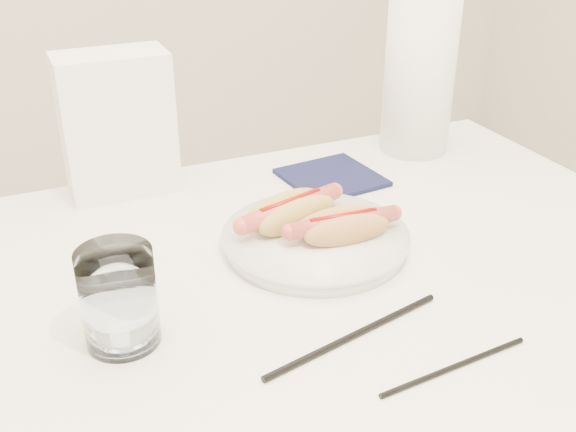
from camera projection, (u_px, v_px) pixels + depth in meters
name	position (u px, v px, depth m)	size (l,w,h in m)	color
table	(277.00, 319.00, 0.90)	(1.20, 0.80, 0.75)	white
plate	(315.00, 242.00, 0.94)	(0.25, 0.25, 0.02)	white
hotdog_left	(290.00, 212.00, 0.95)	(0.17, 0.10, 0.05)	tan
hotdog_right	(343.00, 226.00, 0.92)	(0.15, 0.07, 0.04)	tan
water_glass	(119.00, 298.00, 0.74)	(0.08, 0.08, 0.11)	white
chopstick_near	(354.00, 335.00, 0.77)	(0.01, 0.01, 0.25)	black
chopstick_far	(455.00, 367.00, 0.72)	(0.01, 0.01, 0.19)	black
napkin_box	(117.00, 124.00, 1.06)	(0.17, 0.09, 0.22)	white
navy_napkin	(331.00, 177.00, 1.14)	(0.15, 0.15, 0.01)	#111436
paper_towel_roll	(419.00, 75.00, 1.20)	(0.12, 0.12, 0.28)	white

